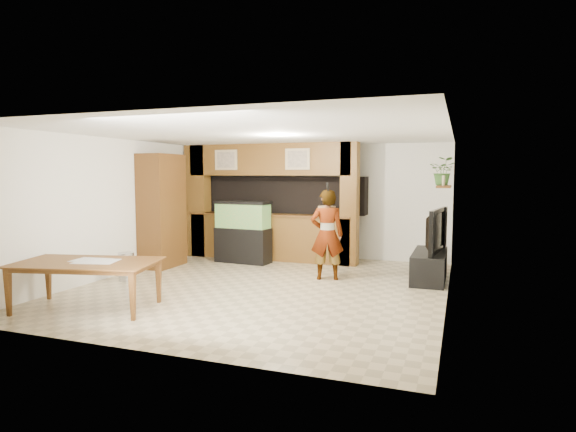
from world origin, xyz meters
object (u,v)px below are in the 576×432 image
at_px(pantry_cabinet, 162,211).
at_px(television, 430,230).
at_px(aquarium, 243,233).
at_px(person, 327,235).
at_px(dining_table, 86,286).

relative_size(pantry_cabinet, television, 1.70).
bearing_deg(aquarium, person, -20.52).
height_order(aquarium, dining_table, aquarium).
distance_m(person, dining_table, 4.14).
relative_size(pantry_cabinet, dining_table, 1.19).
bearing_deg(television, person, 115.94).
height_order(pantry_cabinet, person, pantry_cabinet).
relative_size(person, dining_table, 0.84).
relative_size(pantry_cabinet, person, 1.41).
bearing_deg(pantry_cabinet, dining_table, -74.46).
height_order(aquarium, television, aquarium).
distance_m(aquarium, dining_table, 4.17).
relative_size(television, dining_table, 0.70).
bearing_deg(pantry_cabinet, person, -0.67).
relative_size(television, person, 0.83).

